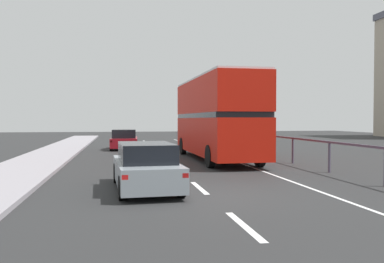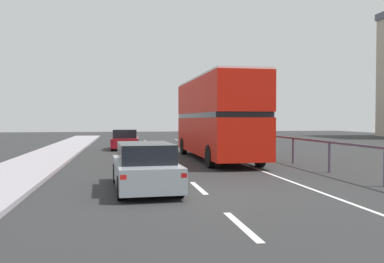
# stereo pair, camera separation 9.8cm
# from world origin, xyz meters

# --- Properties ---
(ground_plane) EXTENTS (74.29, 120.00, 0.10)m
(ground_plane) POSITION_xyz_m (0.00, 0.00, -0.05)
(ground_plane) COLOR #282829
(lane_paint_markings) EXTENTS (3.46, 46.00, 0.01)m
(lane_paint_markings) POSITION_xyz_m (1.98, 8.57, 0.00)
(lane_paint_markings) COLOR silver
(lane_paint_markings) RESTS_ON ground
(bridge_side_railing) EXTENTS (0.10, 42.00, 1.24)m
(bridge_side_railing) POSITION_xyz_m (5.77, 9.00, 0.99)
(bridge_side_railing) COLOR #4D4357
(bridge_side_railing) RESTS_ON ground
(double_decker_bus_red) EXTENTS (2.66, 10.09, 4.22)m
(double_decker_bus_red) POSITION_xyz_m (2.54, 9.53, 2.26)
(double_decker_bus_red) COLOR red
(double_decker_bus_red) RESTS_ON ground
(hatchback_car_near) EXTENTS (1.94, 4.56, 1.40)m
(hatchback_car_near) POSITION_xyz_m (-1.64, 0.99, 0.67)
(hatchback_car_near) COLOR gray
(hatchback_car_near) RESTS_ON ground
(sedan_car_ahead) EXTENTS (1.96, 4.14, 1.40)m
(sedan_car_ahead) POSITION_xyz_m (-2.04, 17.97, 0.67)
(sedan_car_ahead) COLOR maroon
(sedan_car_ahead) RESTS_ON ground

